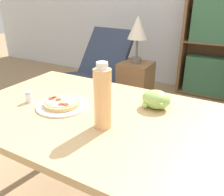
{
  "coord_description": "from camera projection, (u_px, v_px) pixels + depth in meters",
  "views": [
    {
      "loc": [
        0.55,
        -0.81,
        1.26
      ],
      "look_at": [
        0.02,
        0.13,
        0.79
      ],
      "focal_mm": 38.0,
      "sensor_mm": 36.0,
      "label": 1
    }
  ],
  "objects": [
    {
      "name": "table_lamp",
      "position": [
        138.0,
        30.0,
        2.47
      ],
      "size": [
        0.21,
        0.21,
        0.5
      ],
      "color": "#665B51",
      "rests_on": "side_table"
    },
    {
      "name": "dining_table",
      "position": [
        100.0,
        130.0,
        1.18
      ],
      "size": [
        1.38,
        0.84,
        0.73
      ],
      "color": "tan",
      "rests_on": "ground_plane"
    },
    {
      "name": "lounge_chair_near",
      "position": [
        98.0,
        81.0,
        2.89
      ],
      "size": [
        0.68,
        0.82,
        0.88
      ],
      "rotation": [
        0.0,
        0.0,
        -0.11
      ],
      "color": "slate",
      "rests_on": "ground_plane"
    },
    {
      "name": "bookshelf",
      "position": [
        217.0,
        48.0,
        2.98
      ],
      "size": [
        0.85,
        0.3,
        1.4
      ],
      "color": "brown",
      "rests_on": "ground_plane"
    },
    {
      "name": "pizza_on_plate",
      "position": [
        62.0,
        104.0,
        1.22
      ],
      "size": [
        0.27,
        0.27,
        0.04
      ],
      "color": "white",
      "rests_on": "dining_table"
    },
    {
      "name": "grape_bunch",
      "position": [
        156.0,
        100.0,
        1.19
      ],
      "size": [
        0.15,
        0.12,
        0.09
      ],
      "color": "#93BC5B",
      "rests_on": "dining_table"
    },
    {
      "name": "salt_shaker",
      "position": [
        29.0,
        97.0,
        1.26
      ],
      "size": [
        0.04,
        0.04,
        0.06
      ],
      "color": "white",
      "rests_on": "dining_table"
    },
    {
      "name": "side_table",
      "position": [
        135.0,
        87.0,
        2.72
      ],
      "size": [
        0.34,
        0.34,
        0.57
      ],
      "color": "brown",
      "rests_on": "ground_plane"
    },
    {
      "name": "drink_bottle",
      "position": [
        103.0,
        98.0,
        0.99
      ],
      "size": [
        0.08,
        0.08,
        0.29
      ],
      "color": "#EFB270",
      "rests_on": "dining_table"
    }
  ]
}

